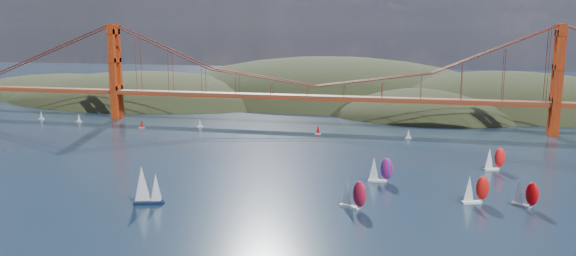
# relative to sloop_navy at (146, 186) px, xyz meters

# --- Properties ---
(ground) EXTENTS (1200.00, 1200.00, 0.00)m
(ground) POSITION_rel_sloop_navy_xyz_m (27.00, -33.62, -5.96)
(ground) COLOR black
(ground) RESTS_ON ground
(headlands) EXTENTS (725.00, 225.00, 96.00)m
(headlands) POSITION_rel_sloop_navy_xyz_m (71.95, 244.66, -18.42)
(headlands) COLOR black
(headlands) RESTS_ON ground
(bridge) EXTENTS (552.00, 12.00, 55.00)m
(bridge) POSITION_rel_sloop_navy_xyz_m (25.25, 146.38, 26.27)
(bridge) COLOR brown
(bridge) RESTS_ON ground
(sloop_navy) EXTENTS (9.13, 6.35, 13.50)m
(sloop_navy) POSITION_rel_sloop_navy_xyz_m (0.00, 0.00, 0.00)
(sloop_navy) COLOR black
(sloop_navy) RESTS_ON ground
(racer_0) EXTENTS (9.05, 6.64, 10.18)m
(racer_0) POSITION_rel_sloop_navy_xyz_m (62.29, 10.27, -1.15)
(racer_0) COLOR silver
(racer_0) RESTS_ON ground
(racer_1) EXTENTS (8.74, 5.80, 9.78)m
(racer_1) POSITION_rel_sloop_navy_xyz_m (98.74, 23.87, -1.34)
(racer_1) COLOR white
(racer_1) RESTS_ON ground
(racer_2) EXTENTS (7.95, 6.89, 9.25)m
(racer_2) POSITION_rel_sloop_navy_xyz_m (113.04, 23.59, -1.59)
(racer_2) COLOR silver
(racer_2) RESTS_ON ground
(racer_3) EXTENTS (8.69, 6.21, 9.76)m
(racer_3) POSITION_rel_sloop_navy_xyz_m (109.60, 67.70, -1.35)
(racer_3) COLOR white
(racer_3) RESTS_ON ground
(racer_rwb) EXTENTS (8.68, 3.84, 9.84)m
(racer_rwb) POSITION_rel_sloop_navy_xyz_m (68.31, 41.57, -1.31)
(racer_rwb) COLOR silver
(racer_rwb) RESTS_ON ground
(distant_boat_0) EXTENTS (3.00, 2.00, 4.70)m
(distant_boat_0) POSITION_rel_sloop_navy_xyz_m (-134.29, 131.93, -3.55)
(distant_boat_0) COLOR silver
(distant_boat_0) RESTS_ON ground
(distant_boat_1) EXTENTS (3.00, 2.00, 4.70)m
(distant_boat_1) POSITION_rel_sloop_navy_xyz_m (-107.31, 128.57, -3.55)
(distant_boat_1) COLOR silver
(distant_boat_1) RESTS_ON ground
(distant_boat_2) EXTENTS (3.00, 2.00, 4.70)m
(distant_boat_2) POSITION_rel_sloop_navy_xyz_m (-63.35, 118.94, -3.55)
(distant_boat_2) COLOR silver
(distant_boat_2) RESTS_ON ground
(distant_boat_3) EXTENTS (3.00, 2.00, 4.70)m
(distant_boat_3) POSITION_rel_sloop_navy_xyz_m (-33.74, 128.17, -3.55)
(distant_boat_3) COLOR silver
(distant_boat_3) RESTS_ON ground
(distant_boat_8) EXTENTS (3.00, 2.00, 4.70)m
(distant_boat_8) POSITION_rel_sloop_navy_xyz_m (76.82, 122.56, -3.55)
(distant_boat_8) COLOR silver
(distant_boat_8) RESTS_ON ground
(distant_boat_9) EXTENTS (3.00, 2.00, 4.70)m
(distant_boat_9) POSITION_rel_sloop_navy_xyz_m (31.90, 123.35, -3.55)
(distant_boat_9) COLOR silver
(distant_boat_9) RESTS_ON ground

